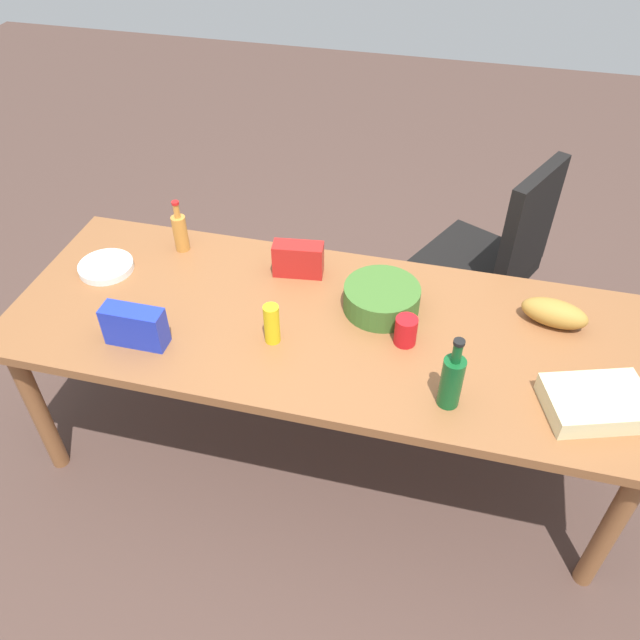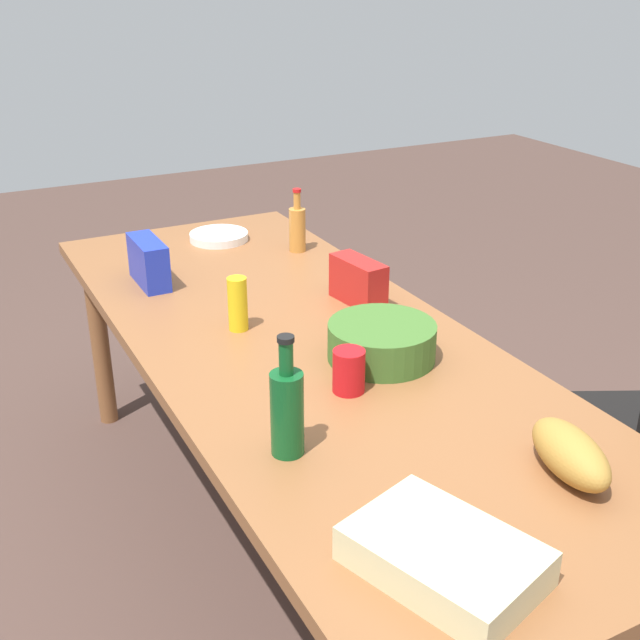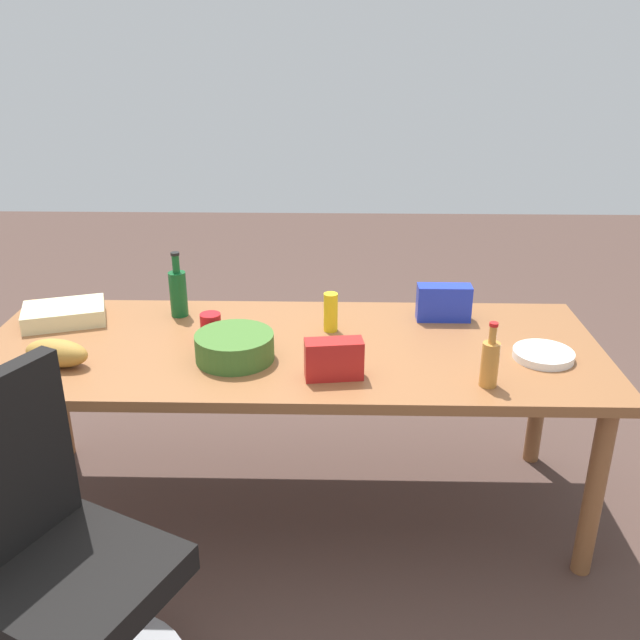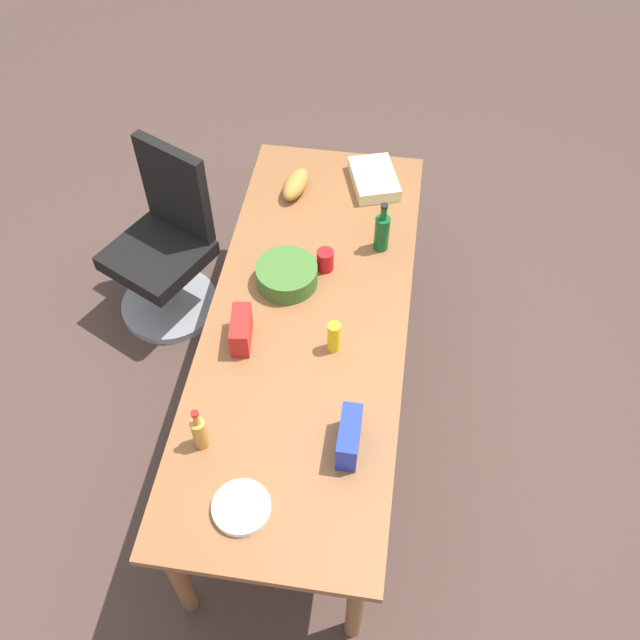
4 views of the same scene
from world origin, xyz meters
TOP-DOWN VIEW (x-y plane):
  - ground_plane at (0.00, 0.00)m, footprint 10.00×10.00m
  - conference_table at (0.00, 0.00)m, footprint 2.37×0.90m
  - office_chair at (-0.60, -0.90)m, footprint 0.64×0.64m
  - salad_bowl at (-0.19, -0.13)m, footprint 0.37×0.37m
  - bread_loaf at (-0.82, -0.20)m, footprint 0.26×0.16m
  - red_solo_cup at (-0.31, 0.03)m, footprint 0.09×0.09m
  - wine_bottle at (-0.48, 0.28)m, footprint 0.08×0.08m
  - chip_bag_blue at (0.62, 0.26)m, footprint 0.22×0.08m
  - chip_bag_red at (0.17, -0.26)m, footprint 0.21×0.10m
  - dressing_bottle at (0.69, -0.31)m, footprint 0.06×0.06m
  - paper_plate_stack at (0.94, -0.10)m, footprint 0.27×0.27m
  - mustard_bottle at (0.15, 0.14)m, footprint 0.06×0.06m
  - sheet_cake at (-0.94, 0.20)m, footprint 0.37×0.31m

SIDE VIEW (x-z plane):
  - ground_plane at x=0.00m, z-range 0.00..0.00m
  - office_chair at x=-0.60m, z-range -0.12..0.91m
  - conference_table at x=0.00m, z-range 0.30..1.05m
  - paper_plate_stack at x=0.94m, z-range 0.75..0.78m
  - sheet_cake at x=-0.94m, z-range 0.75..0.82m
  - salad_bowl at x=-0.19m, z-range 0.75..0.85m
  - bread_loaf at x=-0.82m, z-range 0.75..0.85m
  - red_solo_cup at x=-0.31m, z-range 0.75..0.86m
  - chip_bag_red at x=0.17m, z-range 0.75..0.89m
  - chip_bag_blue at x=0.62m, z-range 0.75..0.90m
  - mustard_bottle at x=0.15m, z-range 0.75..0.91m
  - dressing_bottle at x=0.69m, z-range 0.72..0.95m
  - wine_bottle at x=-0.48m, z-range 0.72..0.99m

